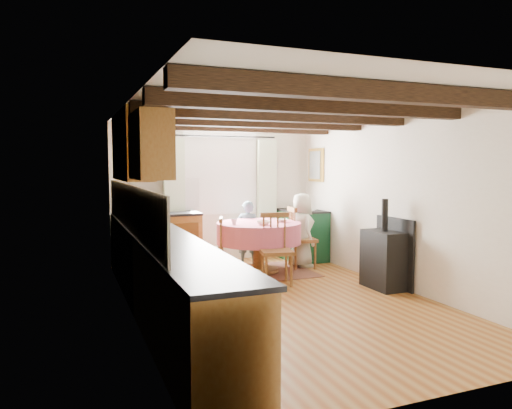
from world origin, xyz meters
name	(u,v)px	position (x,y,z in m)	size (l,w,h in m)	color
floor	(279,300)	(0.00, 0.00, 0.00)	(3.60, 5.50, 0.00)	olive
ceiling	(280,108)	(0.00, 0.00, 2.40)	(3.60, 5.50, 0.00)	white
wall_back	(215,193)	(0.00, 2.75, 1.20)	(3.60, 0.00, 2.40)	silver
wall_front	(441,236)	(0.00, -2.75, 1.20)	(3.60, 0.00, 2.40)	silver
wall_left	(131,210)	(-1.80, 0.00, 1.20)	(0.00, 5.50, 2.40)	silver
wall_right	(399,201)	(1.80, 0.00, 1.20)	(0.00, 5.50, 2.40)	silver
beam_a	(380,92)	(0.00, -2.00, 2.31)	(3.60, 0.16, 0.16)	#3B2514
beam_b	(321,106)	(0.00, -1.00, 2.31)	(3.60, 0.16, 0.16)	#3B2514
beam_c	(280,115)	(0.00, 0.00, 2.31)	(3.60, 0.16, 0.16)	#3B2514
beam_d	(251,122)	(0.00, 1.00, 2.31)	(3.60, 0.16, 0.16)	#3B2514
beam_e	(228,127)	(0.00, 2.00, 2.31)	(3.60, 0.16, 0.16)	#3B2514
splash_left	(130,208)	(-1.78, 0.30, 1.20)	(0.02, 4.50, 0.55)	beige
splash_back	(159,195)	(-1.00, 2.73, 1.20)	(1.40, 0.02, 0.55)	beige
base_cabinet_left	(160,276)	(-1.50, 0.00, 0.44)	(0.60, 5.30, 0.88)	olive
base_cabinet_back	(160,242)	(-1.05, 2.45, 0.44)	(1.30, 0.60, 0.88)	olive
worktop_left	(161,236)	(-1.48, 0.00, 0.90)	(0.64, 5.30, 0.04)	black
worktop_back	(159,214)	(-1.05, 2.43, 0.90)	(1.30, 0.64, 0.04)	black
wall_cabinet_glass	(132,146)	(-1.63, 1.20, 1.95)	(0.34, 1.80, 0.90)	olive
wall_cabinet_solid	(150,146)	(-1.63, -0.30, 1.90)	(0.34, 0.90, 0.70)	olive
window_frame	(221,171)	(0.10, 2.73, 1.60)	(1.34, 0.03, 1.54)	white
window_pane	(221,171)	(0.10, 2.74, 1.60)	(1.20, 0.01, 1.40)	white
curtain_left	(175,200)	(-0.75, 2.65, 1.10)	(0.35, 0.10, 2.10)	beige
curtain_right	(267,198)	(0.95, 2.65, 1.10)	(0.35, 0.10, 2.10)	beige
curtain_rod	(222,136)	(0.10, 2.65, 2.20)	(0.03, 0.03, 2.00)	black
wall_picture	(316,165)	(1.77, 2.30, 1.70)	(0.04, 0.50, 0.60)	gold
wall_plate	(270,165)	(1.05, 2.72, 1.70)	(0.30, 0.30, 0.02)	silver
rug	(259,272)	(0.34, 1.53, 0.01)	(1.65, 1.29, 0.01)	#562B26
dining_table	(259,248)	(0.34, 1.53, 0.40)	(1.33, 1.33, 0.80)	#C5546F
chair_near	(277,249)	(0.29, 0.74, 0.51)	(0.44, 0.46, 1.02)	brown
chair_left	(211,248)	(-0.47, 1.47, 0.46)	(0.40, 0.41, 0.92)	brown
chair_right	(302,237)	(1.15, 1.62, 0.51)	(0.44, 0.46, 1.02)	brown
aga_range	(301,234)	(1.47, 2.28, 0.46)	(0.64, 0.99, 0.92)	#0E3D22
cast_iron_stove	(384,244)	(1.58, 0.01, 0.62)	(0.37, 0.62, 1.24)	black
child_far	(247,233)	(0.40, 2.21, 0.55)	(0.40, 0.26, 1.10)	#486470
child_right	(302,230)	(1.17, 1.69, 0.62)	(0.60, 0.39, 1.23)	beige
bowl_a	(282,220)	(0.70, 1.47, 0.82)	(0.19, 0.19, 0.05)	silver
bowl_b	(264,223)	(0.29, 1.22, 0.83)	(0.20, 0.20, 0.06)	silver
cup	(234,221)	(-0.10, 1.44, 0.85)	(0.10, 0.10, 0.09)	silver
canister_tall	(150,205)	(-1.20, 2.40, 1.05)	(0.15, 0.15, 0.27)	#262628
canister_wide	(157,207)	(-1.06, 2.58, 1.01)	(0.17, 0.17, 0.18)	#262628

